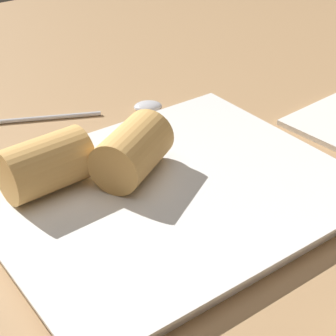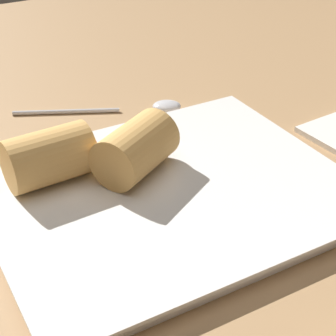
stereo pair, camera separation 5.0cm
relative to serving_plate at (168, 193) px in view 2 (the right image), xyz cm
name	(u,v)px [view 2 (the right image)]	position (x,y,z in cm)	size (l,w,h in cm)	color
table_surface	(201,213)	(-2.35, 1.97, -1.76)	(180.00, 140.00, 2.00)	#A87F54
serving_plate	(168,193)	(0.00, 0.00, 0.00)	(31.50, 25.52, 1.50)	white
roll_front_left	(138,147)	(0.95, -3.78, 3.18)	(8.94, 7.95, 4.88)	#DBA356
roll_front_right	(54,155)	(8.17, -6.11, 3.18)	(8.48, 5.27, 4.88)	#DBA356
spoon	(143,107)	(-6.14, -16.95, -0.26)	(18.21, 9.77, 1.15)	silver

